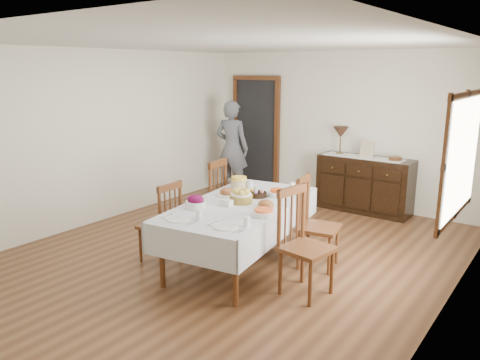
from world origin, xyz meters
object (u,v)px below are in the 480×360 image
Objects in this scene: chair_left_near at (162,222)px; chair_right_near at (302,241)px; chair_left_far at (208,199)px; chair_right_far at (314,222)px; table_lamp at (341,133)px; dining_table at (240,210)px; person at (232,145)px; sideboard at (364,184)px.

chair_left_near is 0.89× the size of chair_right_near.
chair_left_near is 0.92m from chair_left_far.
chair_left_near is at bearing 111.21° from chair_right_far.
chair_right_near is 0.72m from chair_right_far.
table_lamp is (-1.05, 3.19, 0.69)m from chair_right_near.
dining_table is at bearing 119.67° from chair_left_near.
table_lamp reaches higher than chair_left_far.
person reaches higher than chair_left_near.
dining_table is 1.27× the size of person.
person reaches higher than table_lamp.
person reaches higher than sideboard.
chair_right_near is at bearing -79.62° from sideboard.
chair_right_far is at bearing 120.02° from chair_left_near.
sideboard reaches higher than dining_table.
chair_right_near is 1.04× the size of chair_right_far.
dining_table is at bearing -97.35° from sideboard.
chair_right_far is at bearing -71.57° from table_lamp.
chair_left_far is at bearing 108.15° from person.
sideboard is (-0.36, 2.47, -0.10)m from chair_right_far.
table_lamp is (-0.09, 2.97, 0.59)m from dining_table.
table_lamp is (0.75, 2.55, 0.69)m from chair_left_far.
person reaches higher than chair_right_far.
sideboard is at bearing -2.82° from chair_right_far.
table_lamp is at bearing -177.17° from person.
chair_left_near is 1.78m from chair_right_near.
chair_left_far is 0.75× the size of sideboard.
dining_table is 0.95m from chair_left_far.
chair_left_far is at bearing -179.33° from chair_left_near.
chair_left_far is 2.45× the size of table_lamp.
dining_table is 2.18× the size of chair_right_far.
chair_right_near is 4.03m from person.
sideboard is 0.81× the size of person.
person reaches higher than chair_left_far.
dining_table is at bearing 111.59° from chair_right_far.
person reaches higher than chair_right_near.
chair_right_far is at bearing 24.35° from dining_table.
person is (-2.39, -0.45, 0.48)m from sideboard.
chair_left_near is 0.54× the size of person.
chair_left_near is (-0.80, -0.50, -0.17)m from dining_table.
sideboard is at bearing 144.76° from chair_left_far.
person is 4.06× the size of table_lamp.
person is (-2.75, 2.02, 0.38)m from chair_right_far.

